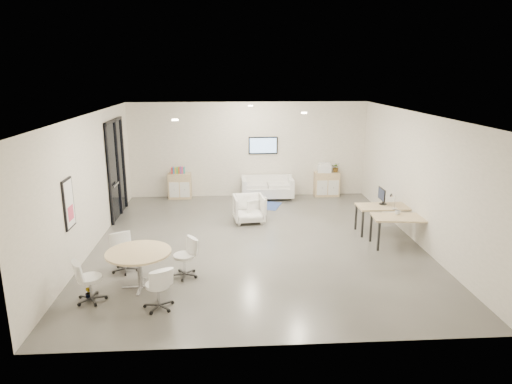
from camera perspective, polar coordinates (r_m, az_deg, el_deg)
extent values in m
cube|color=#4E4D47|center=(11.73, 0.11, -8.09)|extent=(8.00, 9.00, 0.80)
cube|color=white|center=(10.82, 0.13, 11.82)|extent=(8.00, 9.00, 0.80)
cube|color=white|center=(15.91, -1.03, 5.54)|extent=(8.00, 0.80, 3.20)
cube|color=white|center=(6.46, 2.98, -8.64)|extent=(8.00, 0.80, 3.20)
cube|color=white|center=(11.68, -21.96, 1.04)|extent=(0.80, 9.00, 3.20)
cube|color=white|center=(12.20, 21.22, 1.66)|extent=(0.80, 9.00, 3.20)
cube|color=black|center=(13.95, -17.06, 2.83)|extent=(0.02, 1.90, 2.85)
cube|color=black|center=(13.74, -17.41, 8.49)|extent=(0.06, 1.90, 0.08)
cube|color=black|center=(13.08, -17.86, 2.00)|extent=(0.06, 0.08, 2.85)
cube|color=black|center=(14.81, -16.20, 3.56)|extent=(0.06, 0.08, 2.85)
cube|color=black|center=(14.09, -16.84, 2.96)|extent=(0.06, 0.07, 2.85)
cube|color=#B2B2B7|center=(13.59, -17.12, 0.89)|extent=(0.04, 0.60, 0.05)
cube|color=black|center=(10.09, -22.39, -1.36)|extent=(0.04, 0.54, 1.04)
cube|color=white|center=(10.09, -22.27, -1.36)|extent=(0.01, 0.46, 0.96)
cube|color=#DB4361|center=(10.14, -22.14, -2.44)|extent=(0.01, 0.32, 0.30)
cube|color=black|center=(15.48, 0.90, 5.84)|extent=(0.98, 0.05, 0.58)
cube|color=#92C0FC|center=(15.46, 0.90, 5.83)|extent=(0.90, 0.01, 0.50)
cylinder|color=#FFEAC6|center=(9.89, -10.08, 8.87)|extent=(0.14, 0.14, 0.03)
cylinder|color=#FFEAC6|center=(11.48, 6.03, 9.81)|extent=(0.14, 0.14, 0.03)
cylinder|color=#FFEAC6|center=(13.84, -0.70, 10.73)|extent=(0.14, 0.14, 0.03)
cube|color=tan|center=(15.60, -9.49, 0.76)|extent=(0.76, 0.38, 0.86)
cube|color=white|center=(15.45, -10.20, 0.26)|extent=(0.32, 0.02, 0.52)
cube|color=white|center=(15.42, -8.90, 0.28)|extent=(0.32, 0.02, 0.52)
cube|color=tan|center=(15.88, 8.82, 1.01)|extent=(0.84, 0.39, 0.84)
cube|color=white|center=(15.67, 8.27, 0.52)|extent=(0.35, 0.02, 0.51)
cube|color=white|center=(15.75, 9.65, 0.54)|extent=(0.35, 0.02, 0.51)
cube|color=red|center=(15.51, -10.45, 2.68)|extent=(0.04, 0.14, 0.22)
cube|color=#337FCC|center=(15.50, -10.24, 2.68)|extent=(0.04, 0.14, 0.22)
cube|color=gold|center=(15.50, -10.03, 2.69)|extent=(0.04, 0.14, 0.22)
cube|color=#4CB24C|center=(15.49, -9.82, 2.69)|extent=(0.04, 0.14, 0.22)
cube|color=#CC6619|center=(15.48, -9.61, 2.70)|extent=(0.04, 0.14, 0.22)
cube|color=purple|center=(15.48, -9.40, 2.70)|extent=(0.04, 0.14, 0.22)
cube|color=#E54C7F|center=(15.47, -9.19, 2.70)|extent=(0.04, 0.14, 0.22)
cube|color=teal|center=(15.47, -8.98, 2.71)|extent=(0.04, 0.14, 0.22)
cube|color=white|center=(15.74, 8.55, 2.96)|extent=(0.51, 0.45, 0.27)
cube|color=white|center=(15.71, 8.57, 3.54)|extent=(0.39, 0.34, 0.06)
cube|color=silver|center=(15.36, 1.44, 0.12)|extent=(1.72, 0.87, 0.32)
cube|color=silver|center=(15.60, 1.34, 1.57)|extent=(1.72, 0.21, 0.32)
cube|color=silver|center=(15.27, -1.49, 0.66)|extent=(0.16, 0.86, 0.64)
cube|color=silver|center=(15.41, 4.35, 0.74)|extent=(0.16, 0.86, 0.64)
cube|color=navy|center=(14.70, 0.26, -1.61)|extent=(1.61, 1.33, 0.01)
imported|color=silver|center=(13.34, -0.77, -1.75)|extent=(0.94, 0.95, 0.72)
imported|color=silver|center=(12.96, -0.91, -1.95)|extent=(0.91, 0.86, 0.85)
cube|color=tan|center=(12.48, 15.79, -1.77)|extent=(1.43, 0.72, 0.04)
cube|color=black|center=(12.11, 13.17, -3.95)|extent=(0.05, 0.05, 0.70)
cube|color=black|center=(12.55, 18.99, -3.71)|extent=(0.05, 0.05, 0.70)
cube|color=black|center=(12.67, 12.39, -3.07)|extent=(0.05, 0.05, 0.70)
cube|color=black|center=(13.09, 17.98, -2.88)|extent=(0.05, 0.05, 0.70)
cube|color=tan|center=(11.69, 17.80, -3.06)|extent=(1.48, 0.84, 0.04)
cube|color=black|center=(11.32, 15.08, -5.43)|extent=(0.05, 0.05, 0.70)
cube|color=black|center=(11.80, 21.18, -5.10)|extent=(0.05, 0.05, 0.70)
cube|color=black|center=(11.86, 14.16, -4.43)|extent=(0.05, 0.05, 0.70)
cube|color=black|center=(12.32, 20.02, -4.16)|extent=(0.05, 0.05, 0.70)
cylinder|color=black|center=(12.61, 15.58, -1.44)|extent=(0.20, 0.20, 0.02)
cube|color=black|center=(12.57, 15.61, -0.92)|extent=(0.04, 0.03, 0.24)
cube|color=black|center=(12.52, 15.45, -0.26)|extent=(0.03, 0.50, 0.32)
cylinder|color=tan|center=(9.25, -14.48, -7.33)|extent=(1.27, 1.27, 0.04)
cylinder|color=#B2B2B7|center=(9.40, -14.33, -9.52)|extent=(0.10, 0.10, 0.73)
cube|color=#B2B2B7|center=(9.55, -14.19, -11.44)|extent=(0.74, 0.06, 0.03)
cube|color=#B2B2B7|center=(9.55, -14.19, -11.44)|extent=(0.06, 0.74, 0.03)
imported|color=#3F7F3F|center=(15.81, 9.97, 2.93)|extent=(0.38, 0.40, 0.25)
imported|color=#3F7F3F|center=(9.36, -20.10, -12.17)|extent=(0.26, 0.32, 0.13)
imported|color=white|center=(11.81, 17.30, -2.40)|extent=(0.13, 0.11, 0.13)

